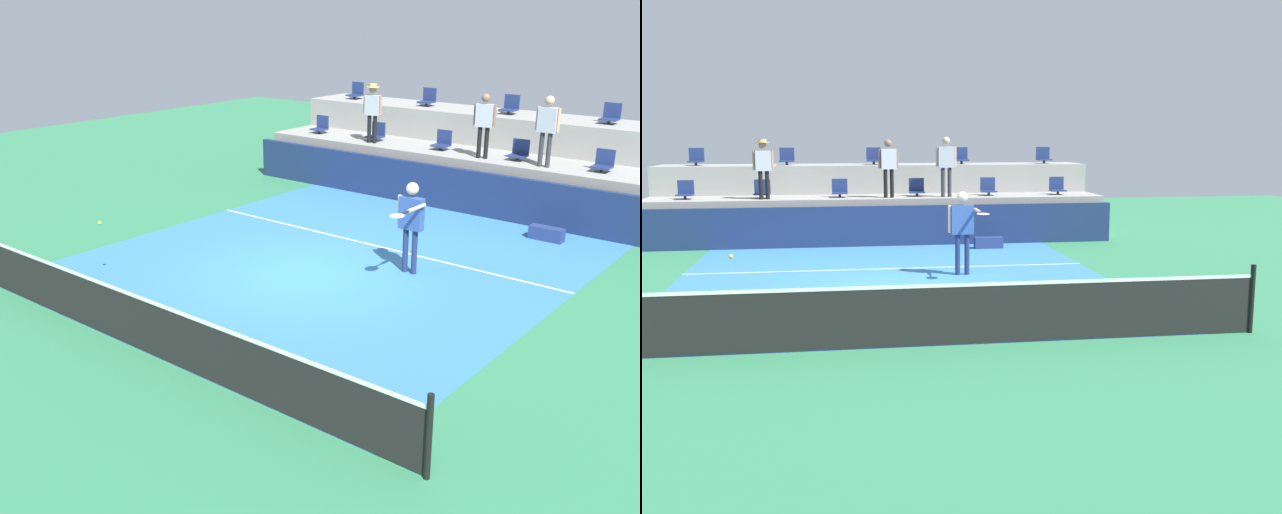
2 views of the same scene
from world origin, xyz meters
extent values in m
plane|color=#2D754C|center=(0.00, 0.00, 0.00)|extent=(40.00, 40.00, 0.00)
cube|color=teal|center=(0.00, 1.00, 0.00)|extent=(9.00, 10.00, 0.01)
cube|color=white|center=(0.00, 2.40, 0.01)|extent=(9.00, 0.06, 0.00)
cylinder|color=black|center=(5.20, -4.00, 0.54)|extent=(0.08, 0.08, 1.07)
cube|color=black|center=(0.00, -4.00, 0.46)|extent=(10.40, 0.01, 0.87)
cube|color=white|center=(0.00, -4.00, 0.89)|extent=(10.40, 0.02, 0.05)
cube|color=navy|center=(0.00, 6.00, 0.55)|extent=(13.00, 0.16, 1.10)
cube|color=gray|center=(0.00, 7.30, 0.62)|extent=(13.00, 1.80, 1.25)
cube|color=gray|center=(0.00, 9.10, 1.05)|extent=(13.00, 1.80, 2.10)
cylinder|color=#2D2D33|center=(-5.31, 7.15, 1.30)|extent=(0.08, 0.08, 0.10)
cube|color=navy|center=(-5.31, 7.15, 1.37)|extent=(0.44, 0.40, 0.04)
cube|color=navy|center=(-5.31, 7.33, 1.58)|extent=(0.44, 0.04, 0.38)
cylinder|color=#2D2D33|center=(-3.24, 7.15, 1.30)|extent=(0.08, 0.08, 0.10)
cube|color=navy|center=(-3.24, 7.15, 1.37)|extent=(0.44, 0.40, 0.04)
cube|color=navy|center=(-3.24, 7.33, 1.58)|extent=(0.44, 0.04, 0.38)
cylinder|color=#2D2D33|center=(-1.09, 7.15, 1.30)|extent=(0.08, 0.08, 0.10)
cube|color=navy|center=(-1.09, 7.15, 1.37)|extent=(0.44, 0.40, 0.04)
cube|color=navy|center=(-1.09, 7.33, 1.58)|extent=(0.44, 0.04, 0.38)
cylinder|color=#2D2D33|center=(1.11, 7.15, 1.30)|extent=(0.08, 0.08, 0.10)
cube|color=navy|center=(1.11, 7.15, 1.37)|extent=(0.44, 0.40, 0.04)
cube|color=navy|center=(1.11, 7.33, 1.58)|extent=(0.44, 0.04, 0.38)
cylinder|color=#2D2D33|center=(3.22, 7.15, 1.30)|extent=(0.08, 0.08, 0.10)
cube|color=navy|center=(3.22, 7.15, 1.37)|extent=(0.44, 0.40, 0.04)
cube|color=navy|center=(3.22, 7.33, 1.58)|extent=(0.44, 0.04, 0.38)
cylinder|color=#2D2D33|center=(5.32, 7.15, 1.30)|extent=(0.08, 0.08, 0.10)
cube|color=navy|center=(5.32, 7.15, 1.37)|extent=(0.44, 0.40, 0.04)
cube|color=navy|center=(5.32, 7.33, 1.58)|extent=(0.44, 0.04, 0.38)
cylinder|color=#2D2D33|center=(-5.30, 8.95, 2.15)|extent=(0.08, 0.08, 0.10)
cube|color=navy|center=(-5.30, 8.95, 2.22)|extent=(0.44, 0.40, 0.04)
cube|color=navy|center=(-5.30, 9.13, 2.43)|extent=(0.44, 0.04, 0.38)
cylinder|color=#2D2D33|center=(-2.66, 8.95, 2.15)|extent=(0.08, 0.08, 0.10)
cube|color=navy|center=(-2.66, 8.95, 2.22)|extent=(0.44, 0.40, 0.04)
cube|color=navy|center=(-2.66, 9.13, 2.43)|extent=(0.44, 0.04, 0.38)
cylinder|color=#2D2D33|center=(-0.04, 8.95, 2.15)|extent=(0.08, 0.08, 0.10)
cube|color=navy|center=(-0.04, 8.95, 2.22)|extent=(0.44, 0.40, 0.04)
cube|color=navy|center=(-0.04, 9.13, 2.43)|extent=(0.44, 0.04, 0.38)
cylinder|color=#2D2D33|center=(2.69, 8.95, 2.15)|extent=(0.08, 0.08, 0.10)
cube|color=navy|center=(2.69, 8.95, 2.22)|extent=(0.44, 0.40, 0.04)
cube|color=navy|center=(2.69, 9.13, 2.43)|extent=(0.44, 0.04, 0.38)
cylinder|color=#2D2D33|center=(5.36, 8.95, 2.15)|extent=(0.08, 0.08, 0.10)
cube|color=navy|center=(5.36, 8.95, 2.22)|extent=(0.44, 0.40, 0.04)
cube|color=navy|center=(5.36, 9.13, 2.43)|extent=(0.44, 0.04, 0.38)
cylinder|color=navy|center=(1.44, 1.46, 0.45)|extent=(0.11, 0.11, 0.89)
cylinder|color=navy|center=(1.65, 1.46, 0.45)|extent=(0.11, 0.11, 0.89)
cube|color=#2D4C8C|center=(1.54, 1.46, 1.21)|extent=(0.49, 0.18, 0.63)
sphere|color=beige|center=(1.54, 1.46, 1.70)|extent=(0.24, 0.24, 0.24)
cylinder|color=beige|center=(1.27, 1.46, 1.23)|extent=(0.07, 0.07, 0.60)
cylinder|color=beige|center=(1.82, 1.17, 1.43)|extent=(0.07, 0.57, 0.07)
cylinder|color=black|center=(1.82, 0.79, 1.43)|extent=(0.04, 0.26, 0.04)
ellipsoid|color=silver|center=(1.82, 0.51, 1.43)|extent=(0.26, 0.32, 0.03)
cylinder|color=black|center=(-3.23, 6.84, 1.64)|extent=(0.13, 0.13, 0.78)
cylinder|color=black|center=(-3.05, 6.86, 1.64)|extent=(0.13, 0.13, 0.78)
cube|color=#B2B2B7|center=(-3.14, 6.85, 2.31)|extent=(0.45, 0.24, 0.55)
sphere|color=#A87A5B|center=(-3.14, 6.85, 2.73)|extent=(0.24, 0.24, 0.21)
cylinder|color=#A87A5B|center=(-3.38, 6.81, 2.32)|extent=(0.08, 0.08, 0.52)
cylinder|color=#A87A5B|center=(-2.90, 6.89, 2.32)|extent=(0.08, 0.08, 0.52)
cylinder|color=tan|center=(-3.14, 6.85, 2.80)|extent=(0.43, 0.43, 0.01)
cylinder|color=tan|center=(-3.14, 6.85, 2.85)|extent=(0.25, 0.25, 0.09)
cylinder|color=black|center=(0.20, 6.83, 1.65)|extent=(0.13, 0.13, 0.80)
cylinder|color=black|center=(0.38, 6.87, 1.65)|extent=(0.13, 0.13, 0.80)
cube|color=#B2B2B7|center=(0.29, 6.85, 2.34)|extent=(0.46, 0.25, 0.57)
sphere|color=#846047|center=(0.29, 6.85, 2.77)|extent=(0.25, 0.25, 0.22)
cylinder|color=#846047|center=(0.04, 6.81, 2.35)|extent=(0.08, 0.08, 0.54)
cylinder|color=#846047|center=(0.53, 6.89, 2.35)|extent=(0.08, 0.08, 0.54)
cylinder|color=#2D2D33|center=(1.83, 6.85, 1.67)|extent=(0.11, 0.11, 0.84)
cylinder|color=#2D2D33|center=(2.02, 6.85, 1.67)|extent=(0.11, 0.11, 0.84)
cube|color=#B2B2B7|center=(1.93, 6.85, 2.38)|extent=(0.46, 0.19, 0.59)
sphere|color=tan|center=(1.93, 6.85, 2.84)|extent=(0.23, 0.23, 0.23)
cylinder|color=tan|center=(1.66, 6.85, 2.40)|extent=(0.07, 0.07, 0.56)
cylinder|color=tan|center=(2.19, 6.85, 2.40)|extent=(0.07, 0.07, 0.56)
sphere|color=#CCE033|center=(-2.73, -2.57, 1.16)|extent=(0.07, 0.07, 0.07)
cube|color=navy|center=(2.84, 5.14, 0.15)|extent=(0.76, 0.28, 0.30)
camera|label=1|loc=(8.56, -10.10, 5.05)|focal=40.82mm
camera|label=2|loc=(-0.96, -14.47, 3.05)|focal=42.19mm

